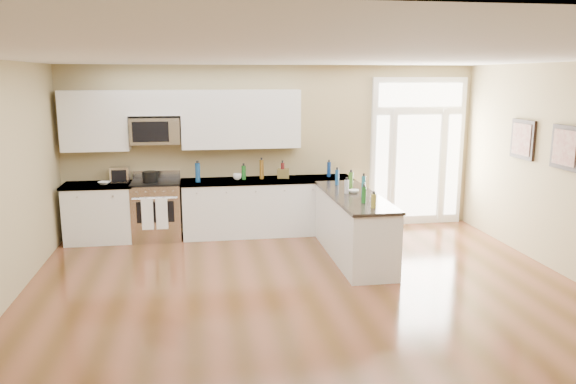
{
  "coord_description": "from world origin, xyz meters",
  "views": [
    {
      "loc": [
        -1.27,
        -5.42,
        2.61
      ],
      "look_at": [
        -0.08,
        2.0,
        1.06
      ],
      "focal_mm": 35.0,
      "sensor_mm": 36.0,
      "label": 1
    }
  ],
  "objects": [
    {
      "name": "upper_cabinet_short",
      "position": [
        -1.95,
        3.83,
        2.2
      ],
      "size": [
        0.82,
        0.33,
        0.4
      ],
      "primitive_type": "cube",
      "color": "silver",
      "rests_on": "room_shell"
    },
    {
      "name": "counter_bottles",
      "position": [
        0.22,
        3.03,
        1.07
      ],
      "size": [
        2.37,
        2.41,
        0.31
      ],
      "color": "#19591E",
      "rests_on": "back_cabinet_right"
    },
    {
      "name": "stockpot",
      "position": [
        -2.05,
        3.64,
        1.05
      ],
      "size": [
        0.33,
        0.33,
        0.19
      ],
      "primitive_type": "cylinder",
      "rotation": [
        0.0,
        0.0,
        0.44
      ],
      "color": "black",
      "rests_on": "kitchen_range"
    },
    {
      "name": "cardboard_box",
      "position": [
        0.11,
        3.74,
        1.02
      ],
      "size": [
        0.21,
        0.17,
        0.16
      ],
      "primitive_type": "cube",
      "rotation": [
        0.0,
        0.0,
        -0.17
      ],
      "color": "brown",
      "rests_on": "back_cabinet_right"
    },
    {
      "name": "bowl_left",
      "position": [
        -2.76,
        3.62,
        0.96
      ],
      "size": [
        0.23,
        0.23,
        0.04
      ],
      "primitive_type": "imported",
      "rotation": [
        0.0,
        0.0,
        -0.32
      ],
      "color": "white",
      "rests_on": "back_cabinet_left"
    },
    {
      "name": "back_cabinet_right",
      "position": [
        -0.16,
        3.69,
        0.44
      ],
      "size": [
        2.85,
        0.66,
        0.94
      ],
      "color": "silver",
      "rests_on": "ground"
    },
    {
      "name": "back_cabinet_left",
      "position": [
        -2.87,
        3.69,
        0.44
      ],
      "size": [
        1.1,
        0.66,
        0.94
      ],
      "color": "silver",
      "rests_on": "ground"
    },
    {
      "name": "upper_cabinet_left",
      "position": [
        -2.88,
        3.83,
        1.93
      ],
      "size": [
        1.04,
        0.33,
        0.95
      ],
      "primitive_type": "cube",
      "color": "silver",
      "rests_on": "room_shell"
    },
    {
      "name": "cup_counter",
      "position": [
        -0.66,
        3.68,
        0.99
      ],
      "size": [
        0.17,
        0.17,
        0.11
      ],
      "primitive_type": "imported",
      "rotation": [
        0.0,
        0.0,
        0.29
      ],
      "color": "white",
      "rests_on": "back_cabinet_right"
    },
    {
      "name": "ground",
      "position": [
        0.0,
        0.0,
        0.0
      ],
      "size": [
        8.0,
        8.0,
        0.0
      ],
      "primitive_type": "plane",
      "color": "#523217"
    },
    {
      "name": "room_shell",
      "position": [
        0.0,
        0.0,
        1.71
      ],
      "size": [
        8.0,
        8.0,
        8.0
      ],
      "color": "tan",
      "rests_on": "ground"
    },
    {
      "name": "wall_art_far",
      "position": [
        3.47,
        1.2,
        1.7
      ],
      "size": [
        0.05,
        0.58,
        0.58
      ],
      "color": "black",
      "rests_on": "room_shell"
    },
    {
      "name": "entry_door",
      "position": [
        2.55,
        3.95,
        1.3
      ],
      "size": [
        1.7,
        0.1,
        2.6
      ],
      "color": "white",
      "rests_on": "ground"
    },
    {
      "name": "microwave",
      "position": [
        -1.95,
        3.8,
        1.76
      ],
      "size": [
        0.78,
        0.41,
        0.42
      ],
      "color": "silver",
      "rests_on": "room_shell"
    },
    {
      "name": "upper_cabinet_right",
      "position": [
        -0.57,
        3.83,
        1.93
      ],
      "size": [
        1.94,
        0.33,
        0.95
      ],
      "primitive_type": "cube",
      "color": "silver",
      "rests_on": "room_shell"
    },
    {
      "name": "peninsula_cabinet",
      "position": [
        0.93,
        2.24,
        0.43
      ],
      "size": [
        0.69,
        2.32,
        0.94
      ],
      "color": "silver",
      "rests_on": "ground"
    },
    {
      "name": "wall_art_near",
      "position": [
        3.47,
        2.2,
        1.7
      ],
      "size": [
        0.05,
        0.58,
        0.58
      ],
      "color": "black",
      "rests_on": "room_shell"
    },
    {
      "name": "bowl_peninsula",
      "position": [
        0.95,
        2.36,
        0.96
      ],
      "size": [
        0.2,
        0.2,
        0.05
      ],
      "primitive_type": "imported",
      "rotation": [
        0.0,
        0.0,
        0.4
      ],
      "color": "white",
      "rests_on": "peninsula_cabinet"
    },
    {
      "name": "toaster_oven",
      "position": [
        -2.54,
        3.77,
        1.06
      ],
      "size": [
        0.29,
        0.23,
        0.25
      ],
      "primitive_type": "cube",
      "rotation": [
        0.0,
        0.0,
        -0.01
      ],
      "color": "silver",
      "rests_on": "back_cabinet_left"
    },
    {
      "name": "kitchen_range",
      "position": [
        -1.98,
        3.69,
        0.48
      ],
      "size": [
        0.77,
        0.69,
        1.08
      ],
      "color": "silver",
      "rests_on": "ground"
    }
  ]
}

